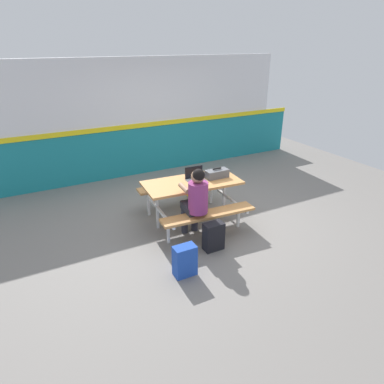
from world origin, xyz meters
name	(u,v)px	position (x,y,z in m)	size (l,w,h in m)	color
ground_plane	(206,217)	(0.00, 0.00, -0.01)	(10.00, 10.00, 0.02)	gray
accent_backdrop	(148,120)	(0.00, 2.67, 1.25)	(8.00, 0.14, 2.60)	teal
picnic_table_main	(192,191)	(-0.29, 0.00, 0.57)	(1.66, 1.65, 0.74)	tan
student_nearer	(196,198)	(-0.51, -0.54, 0.71)	(0.38, 0.53, 1.21)	#2D2D38
laptop_silver	(195,178)	(-0.21, 0.03, 0.79)	(0.33, 0.24, 0.22)	silver
toolbox_grey	(217,174)	(0.18, -0.03, 0.81)	(0.40, 0.18, 0.18)	#595B60
backpack_dark	(185,261)	(-1.08, -1.28, 0.22)	(0.30, 0.22, 0.44)	#1E47B2
tote_bag_bright	(195,186)	(0.28, 0.97, 0.19)	(0.34, 0.21, 0.43)	yellow
satchel_spare	(213,236)	(-0.42, -0.93, 0.22)	(0.30, 0.22, 0.44)	black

